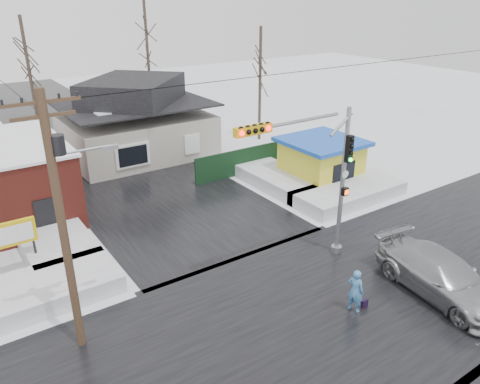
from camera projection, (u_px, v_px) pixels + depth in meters
ground at (318, 314)px, 18.02m from camera, size 120.00×120.00×0.00m
road_ns at (318, 314)px, 18.01m from camera, size 10.00×120.00×0.02m
road_ew at (318, 314)px, 18.01m from camera, size 120.00×10.00×0.02m
snowbank_nw at (28, 295)px, 18.50m from camera, size 7.00×3.00×0.80m
snowbank_ne at (348, 193)px, 27.83m from camera, size 7.00×3.00×0.80m
snowbank_nside_w at (49, 232)px, 23.33m from camera, size 3.00×8.00×0.80m
snowbank_nside_e at (270, 175)px, 30.58m from camera, size 3.00×8.00×0.80m
traffic_signal at (319, 169)px, 19.73m from camera, size 6.05×0.68×7.00m
utility_pole at (63, 213)px, 14.54m from camera, size 3.15×0.44×9.00m
marquee_sign at (9, 236)px, 19.79m from camera, size 2.20×0.21×2.55m
house at (135, 121)px, 34.69m from camera, size 10.40×8.40×5.76m
kiosk at (321, 161)px, 29.94m from camera, size 4.60×4.60×2.88m
fence at (247, 161)px, 31.64m from camera, size 8.00×0.12×1.80m
tree_far_left at (25, 46)px, 32.50m from camera, size 3.00×3.00×10.00m
tree_far_mid at (145, 16)px, 38.57m from camera, size 3.00×3.00×12.00m
tree_far_right at (261, 51)px, 36.56m from camera, size 3.00×3.00×9.00m
pedestrian at (355, 291)px, 17.89m from camera, size 0.59×0.75×1.81m
car at (441, 276)px, 18.94m from camera, size 3.07×6.13×1.71m
shopping_bag at (364, 304)px, 18.33m from camera, size 0.29×0.13×0.35m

